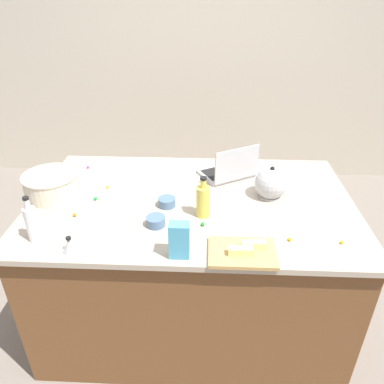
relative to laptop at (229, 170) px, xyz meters
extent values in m
plane|color=slate|center=(-0.22, -0.29, -0.95)|extent=(12.00, 12.00, 0.00)
cube|color=beige|center=(-0.22, 1.91, 0.35)|extent=(8.00, 0.10, 2.60)
cube|color=brown|center=(-0.22, -0.29, -0.51)|extent=(1.73, 1.06, 0.87)
cube|color=tan|center=(-0.22, -0.29, -0.06)|extent=(1.79, 1.12, 0.03)
cube|color=#B7B7BC|center=(-0.02, 0.03, -0.04)|extent=(0.38, 0.35, 0.02)
cube|color=black|center=(-0.02, 0.04, -0.03)|extent=(0.31, 0.27, 0.00)
cube|color=#B7B7BC|center=(0.04, -0.07, 0.07)|extent=(0.26, 0.16, 0.20)
cube|color=#333842|center=(0.04, -0.06, 0.07)|extent=(0.23, 0.14, 0.18)
cylinder|color=beige|center=(-1.01, -0.27, 0.02)|extent=(0.30, 0.30, 0.13)
cylinder|color=black|center=(-1.01, -0.27, 0.02)|extent=(0.24, 0.24, 0.11)
torus|color=beige|center=(-1.01, -0.27, 0.08)|extent=(0.31, 0.31, 0.02)
cylinder|color=#DBC64C|center=(-0.15, -0.44, 0.04)|extent=(0.07, 0.07, 0.16)
cylinder|color=#DBC64C|center=(-0.15, -0.44, 0.14)|extent=(0.03, 0.03, 0.05)
cylinder|color=black|center=(-0.15, -0.44, 0.17)|extent=(0.03, 0.03, 0.01)
cylinder|color=white|center=(-0.94, -0.69, 0.04)|extent=(0.06, 0.06, 0.17)
cylinder|color=white|center=(-0.94, -0.69, 0.15)|extent=(0.02, 0.02, 0.05)
cylinder|color=black|center=(-0.94, -0.69, 0.18)|extent=(0.03, 0.03, 0.01)
cylinder|color=#ADADB2|center=(0.22, -0.23, -0.04)|extent=(0.13, 0.13, 0.01)
sphere|color=#ADADB2|center=(0.22, -0.23, 0.03)|extent=(0.18, 0.18, 0.18)
cone|color=#ADADB2|center=(0.30, -0.23, 0.05)|extent=(0.08, 0.03, 0.07)
sphere|color=black|center=(0.22, -0.23, 0.13)|extent=(0.02, 0.02, 0.02)
cube|color=tan|center=(0.03, -0.75, -0.04)|extent=(0.30, 0.21, 0.02)
cube|color=#F4E58C|center=(0.02, -0.78, -0.01)|extent=(0.11, 0.04, 0.04)
cube|color=#F4E58C|center=(0.08, -0.73, -0.01)|extent=(0.11, 0.05, 0.04)
cylinder|color=slate|center=(-0.35, -0.36, -0.02)|extent=(0.09, 0.09, 0.05)
cylinder|color=slate|center=(-0.39, -0.54, -0.02)|extent=(0.10, 0.10, 0.05)
cone|color=#B2B2B7|center=(-0.75, -0.77, -0.01)|extent=(0.07, 0.07, 0.07)
cylinder|color=black|center=(-0.75, -0.77, 0.03)|extent=(0.02, 0.02, 0.01)
cube|color=#4CA5CC|center=(-0.25, -0.77, 0.04)|extent=(0.09, 0.06, 0.17)
sphere|color=yellow|center=(-0.72, -0.18, -0.04)|extent=(0.02, 0.02, 0.02)
sphere|color=green|center=(-0.15, -0.54, -0.04)|extent=(0.02, 0.02, 0.02)
sphere|color=yellow|center=(0.50, -0.65, -0.04)|extent=(0.02, 0.02, 0.02)
sphere|color=#CC3399|center=(-0.92, 0.08, -0.04)|extent=(0.02, 0.02, 0.02)
sphere|color=green|center=(-0.76, -0.32, -0.04)|extent=(0.02, 0.02, 0.02)
sphere|color=yellow|center=(0.26, -0.64, -0.04)|extent=(0.02, 0.02, 0.02)
sphere|color=orange|center=(-0.18, -0.18, -0.04)|extent=(0.02, 0.02, 0.02)
sphere|color=orange|center=(-0.82, -0.49, -0.04)|extent=(0.02, 0.02, 0.02)
camera|label=1|loc=(-0.14, -2.06, 1.02)|focal=34.60mm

